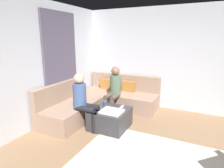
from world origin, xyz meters
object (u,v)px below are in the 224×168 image
sectional_couch (101,101)px  person_on_couch_side (84,99)px  ottoman (110,119)px  coffee_mug (105,103)px  game_remote (122,107)px  person_on_couch_back (114,88)px

sectional_couch → person_on_couch_side: person_on_couch_side is taller
ottoman → coffee_mug: size_ratio=8.00×
sectional_couch → ottoman: (0.64, -0.74, -0.07)m
person_on_couch_side → coffee_mug: bearing=147.4°
sectional_couch → person_on_couch_side: 1.07m
game_remote → person_on_couch_back: (-0.47, 0.58, 0.23)m
ottoman → coffee_mug: 0.38m
sectional_couch → ottoman: bearing=-49.1°
person_on_couch_back → person_on_couch_side: bearing=78.8°
ottoman → person_on_couch_back: 0.96m
ottoman → person_on_couch_side: size_ratio=0.63×
coffee_mug → game_remote: 0.40m
coffee_mug → person_on_couch_side: size_ratio=0.08×
ottoman → person_on_couch_side: person_on_couch_side is taller
coffee_mug → game_remote: (0.40, 0.04, -0.04)m
sectional_couch → person_on_couch_back: bearing=8.8°
coffee_mug → person_on_couch_back: bearing=96.3°
game_remote → person_on_couch_back: person_on_couch_back is taller
sectional_couch → game_remote: sectional_couch is taller
ottoman → coffee_mug: (-0.22, 0.18, 0.26)m
ottoman → person_on_couch_side: bearing=-153.2°
sectional_couch → game_remote: 0.99m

